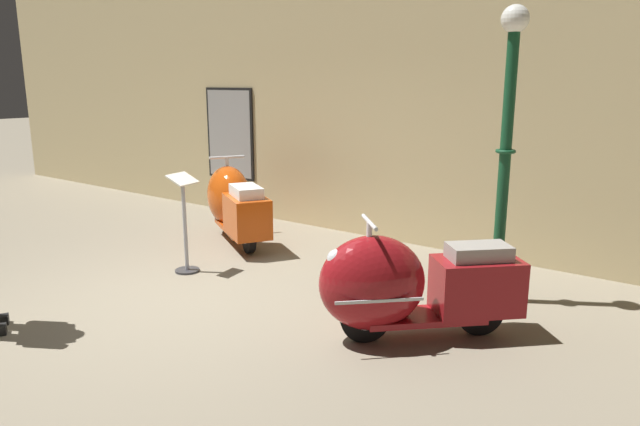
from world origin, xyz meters
name	(u,v)px	position (x,y,z in m)	size (l,w,h in m)	color
ground_plane	(177,303)	(0.00, 0.00, 0.00)	(60.00, 60.00, 0.00)	gray
showroom_back_wall	(362,94)	(-0.01, 3.39, 1.98)	(18.00, 0.24, 3.97)	#CCB784
scooter_0	(234,203)	(-1.23, 2.06, 0.51)	(1.84, 1.40, 1.12)	black
scooter_1	(404,285)	(2.21, 0.62, 0.48)	(1.58, 1.57, 1.06)	black
lamppost	(505,157)	(2.53, 1.96, 1.45)	(0.28, 0.28, 2.84)	#144728
info_stanchion	(185,231)	(-0.66, 0.71, 0.48)	(0.28, 0.35, 1.15)	#333338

